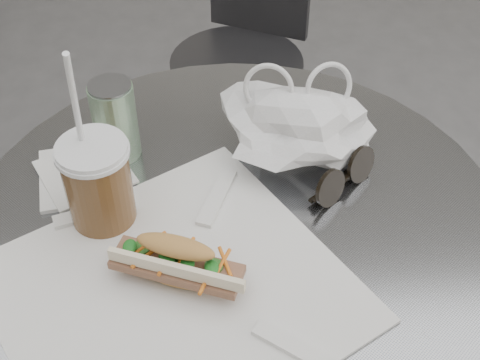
{
  "coord_description": "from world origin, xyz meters",
  "views": [
    {
      "loc": [
        -0.02,
        -0.43,
        1.42
      ],
      "look_at": [
        0.01,
        0.22,
        0.79
      ],
      "focal_mm": 50.0,
      "sensor_mm": 36.0,
      "label": 1
    }
  ],
  "objects_px": {
    "iced_coffee": "(98,182)",
    "drink_can": "(115,120)",
    "cafe_table": "(237,329)",
    "chair_far": "(242,92)",
    "sunglasses": "(344,178)",
    "banh_mi": "(177,262)"
  },
  "relations": [
    {
      "from": "iced_coffee",
      "to": "drink_can",
      "type": "height_order",
      "value": "iced_coffee"
    },
    {
      "from": "drink_can",
      "to": "cafe_table",
      "type": "bearing_deg",
      "value": -39.44
    },
    {
      "from": "chair_far",
      "to": "iced_coffee",
      "type": "xyz_separation_m",
      "value": [
        -0.22,
        -0.88,
        0.51
      ]
    },
    {
      "from": "iced_coffee",
      "to": "sunglasses",
      "type": "distance_m",
      "value": 0.34
    },
    {
      "from": "cafe_table",
      "to": "sunglasses",
      "type": "relative_size",
      "value": 7.03
    },
    {
      "from": "cafe_table",
      "to": "banh_mi",
      "type": "relative_size",
      "value": 3.51
    },
    {
      "from": "cafe_table",
      "to": "iced_coffee",
      "type": "distance_m",
      "value": 0.39
    },
    {
      "from": "cafe_table",
      "to": "chair_far",
      "type": "relative_size",
      "value": 1.13
    },
    {
      "from": "chair_far",
      "to": "banh_mi",
      "type": "distance_m",
      "value": 1.11
    },
    {
      "from": "cafe_table",
      "to": "banh_mi",
      "type": "xyz_separation_m",
      "value": [
        -0.08,
        -0.11,
        0.31
      ]
    },
    {
      "from": "banh_mi",
      "to": "chair_far",
      "type": "bearing_deg",
      "value": 102.61
    },
    {
      "from": "drink_can",
      "to": "iced_coffee",
      "type": "bearing_deg",
      "value": -93.34
    },
    {
      "from": "iced_coffee",
      "to": "drink_can",
      "type": "xyz_separation_m",
      "value": [
        0.01,
        0.14,
        -0.01
      ]
    },
    {
      "from": "sunglasses",
      "to": "chair_far",
      "type": "bearing_deg",
      "value": 54.75
    },
    {
      "from": "cafe_table",
      "to": "iced_coffee",
      "type": "relative_size",
      "value": 2.7
    },
    {
      "from": "banh_mi",
      "to": "sunglasses",
      "type": "distance_m",
      "value": 0.28
    },
    {
      "from": "cafe_table",
      "to": "banh_mi",
      "type": "distance_m",
      "value": 0.34
    },
    {
      "from": "banh_mi",
      "to": "iced_coffee",
      "type": "height_order",
      "value": "iced_coffee"
    },
    {
      "from": "chair_far",
      "to": "sunglasses",
      "type": "xyz_separation_m",
      "value": [
        0.11,
        -0.84,
        0.46
      ]
    },
    {
      "from": "cafe_table",
      "to": "drink_can",
      "type": "height_order",
      "value": "drink_can"
    },
    {
      "from": "chair_far",
      "to": "iced_coffee",
      "type": "bearing_deg",
      "value": 99.17
    },
    {
      "from": "banh_mi",
      "to": "iced_coffee",
      "type": "bearing_deg",
      "value": 152.3
    }
  ]
}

